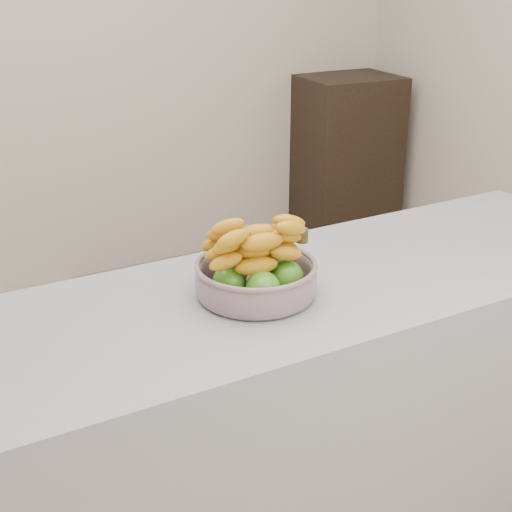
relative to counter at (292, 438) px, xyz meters
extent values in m
plane|color=tan|center=(0.00, 0.28, -0.45)|extent=(4.00, 4.00, 0.00)
cube|color=beige|center=(0.00, 2.28, 0.90)|extent=(4.00, 0.05, 2.70)
cube|color=#94959C|center=(0.00, 0.00, 0.00)|extent=(2.00, 0.60, 0.90)
cube|color=black|center=(1.65, 2.06, 0.04)|extent=(0.58, 0.48, 0.99)
cylinder|color=#939DB0|center=(-0.11, 0.00, 0.46)|extent=(0.24, 0.24, 0.01)
torus|color=#939DB0|center=(-0.11, 0.00, 0.53)|extent=(0.29, 0.29, 0.01)
sphere|color=#44981A|center=(-0.13, -0.07, 0.50)|extent=(0.08, 0.08, 0.08)
sphere|color=#44981A|center=(-0.05, -0.04, 0.50)|extent=(0.08, 0.08, 0.08)
sphere|color=#44981A|center=(-0.05, 0.04, 0.50)|extent=(0.08, 0.08, 0.08)
sphere|color=#44981A|center=(-0.13, 0.07, 0.50)|extent=(0.08, 0.08, 0.08)
sphere|color=#44981A|center=(-0.18, 0.00, 0.50)|extent=(0.08, 0.08, 0.08)
ellipsoid|color=gold|center=(-0.13, -0.04, 0.55)|extent=(0.18, 0.07, 0.04)
ellipsoid|color=gold|center=(-0.12, 0.00, 0.55)|extent=(0.18, 0.09, 0.04)
ellipsoid|color=gold|center=(-0.11, 0.05, 0.55)|extent=(0.18, 0.11, 0.04)
ellipsoid|color=gold|center=(-0.12, -0.02, 0.58)|extent=(0.18, 0.06, 0.04)
ellipsoid|color=gold|center=(-0.10, 0.02, 0.58)|extent=(0.18, 0.12, 0.04)
ellipsoid|color=gold|center=(-0.10, 0.00, 0.61)|extent=(0.18, 0.09, 0.04)
ellipsoid|color=gold|center=(-0.12, -0.05, 0.60)|extent=(0.18, 0.05, 0.04)
cylinder|color=#433915|center=(-0.01, -0.03, 0.59)|extent=(0.03, 0.03, 0.03)
camera|label=1|loc=(-0.84, -1.31, 1.19)|focal=50.00mm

